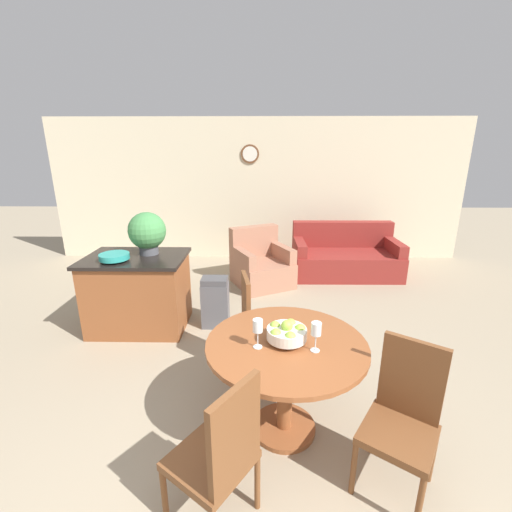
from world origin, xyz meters
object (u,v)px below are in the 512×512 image
Objects in this scene: dining_chair_far_side at (257,321)px; couch at (345,257)px; dining_chair_near_right at (404,413)px; wine_glass_left at (258,327)px; teal_bowl at (114,257)px; fruit_bowl at (287,332)px; dining_table at (286,363)px; armchair at (261,266)px; dining_chair_near_left at (221,453)px; trash_bin at (215,302)px; kitchen_island at (139,292)px; wine_glass_right at (316,330)px; potted_plant at (147,232)px.

dining_chair_far_side is 0.55× the size of couch.
wine_glass_left is at bearing 15.40° from dining_chair_near_right.
teal_bowl is 0.18× the size of couch.
dining_chair_near_right reaches higher than fruit_bowl.
dining_table is 1.19× the size of dining_chair_near_right.
dining_chair_far_side is 3.02× the size of teal_bowl.
teal_bowl is (-1.83, 1.45, 0.11)m from fruit_bowl.
fruit_bowl reaches higher than armchair.
fruit_bowl is 1.34× the size of wine_glass_left.
dining_chair_near_left is 1.56× the size of trash_bin.
kitchen_island is (-1.67, 1.63, -0.40)m from fruit_bowl.
dining_chair_near_left is at bearing -119.17° from fruit_bowl.
dining_chair_near_right is at bearing -98.57° from couch.
dining_chair_near_right reaches higher than couch.
armchair is (-0.38, 3.18, -0.63)m from wine_glass_right.
dining_chair_near_right is (1.12, 0.32, 0.00)m from dining_chair_near_left.
dining_chair_near_right is 0.73m from wine_glass_right.
couch is (1.49, 3.66, -0.64)m from wine_glass_left.
dining_table is at bearing 5.80° from dining_chair_far_side.
dining_chair_near_right is 0.55× the size of couch.
wine_glass_right reaches higher than couch.
potted_plant is at bearing -8.47° from dining_chair_near_right.
dining_chair_near_right is 1.00× the size of dining_chair_far_side.
wine_glass_right is 2.10m from trash_bin.
teal_bowl is 3.84m from couch.
kitchen_island is at bearing -146.97° from couch.
potted_plant is (-1.54, 1.74, 0.58)m from dining_table.
trash_bin is 0.57× the size of armchair.
dining_chair_near_left is at bearing 50.80° from dining_chair_near_right.
dining_table is at bearing 150.30° from wine_glass_right.
dining_chair_near_right is 3.02× the size of teal_bowl.
dining_chair_near_left is 0.89× the size of armchair.
kitchen_island is 0.74m from potted_plant.
dining_chair_near_left is 2.42m from trash_bin.
dining_table is 1.85m from trash_bin.
armchair is (1.64, 1.62, -0.66)m from teal_bowl.
teal_bowl is at bearing 142.46° from wine_glass_right.
dining_table is at bearing 19.07° from wine_glass_left.
potted_plant is (0.14, 0.11, 0.72)m from kitchen_island.
potted_plant is 3.48m from couch.
fruit_bowl is at bearing 150.32° from wine_glass_right.
potted_plant is (-1.31, 0.95, 0.66)m from dining_chair_far_side.
potted_plant reaches higher than fruit_bowl.
dining_chair_near_right is at bearing -101.86° from armchair.
fruit_bowl is at bearing 19.21° from wine_glass_left.
dining_chair_near_right is 4.58× the size of wine_glass_left.
potted_plant is at bearing 126.33° from wine_glass_left.
trash_bin is (-0.75, 1.66, -0.29)m from dining_table.
kitchen_island is at bearing -130.00° from dining_chair_far_side.
armchair is at bearing 169.25° from dining_chair_far_side.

